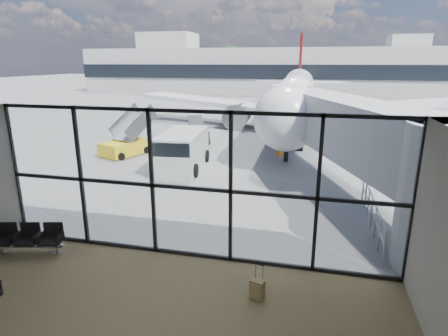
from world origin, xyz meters
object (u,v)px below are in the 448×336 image
at_px(belt_loader, 198,134).
at_px(mobile_stairs, 126,146).
at_px(suitcase, 257,290).
at_px(service_van, 182,150).
at_px(seating_row, 29,237).
at_px(airliner, 295,95).

xyz_separation_m(belt_loader, mobile_stairs, (-3.28, -4.88, 0.02)).
bearing_deg(suitcase, service_van, 135.28).
distance_m(seating_row, service_van, 10.14).
bearing_deg(service_van, belt_loader, 95.36).
height_order(seating_row, belt_loader, belt_loader).
distance_m(suitcase, service_van, 12.28).
bearing_deg(airliner, belt_loader, -126.09).
distance_m(seating_row, belt_loader, 17.21).
height_order(airliner, belt_loader, airliner).
xyz_separation_m(suitcase, airliner, (-0.67, 27.34, 2.49)).
bearing_deg(service_van, seating_row, -103.52).
bearing_deg(service_van, suitcase, -66.98).
height_order(suitcase, belt_loader, belt_loader).
bearing_deg(mobile_stairs, seating_row, -54.55).
height_order(seating_row, service_van, service_van).
bearing_deg(belt_loader, suitcase, -92.92).
height_order(service_van, belt_loader, service_van).
relative_size(seating_row, suitcase, 2.23).
xyz_separation_m(suitcase, service_van, (-5.81, 10.79, 0.77)).
relative_size(seating_row, belt_loader, 0.55).
distance_m(airliner, belt_loader, 11.60).
distance_m(seating_row, mobile_stairs, 12.73).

